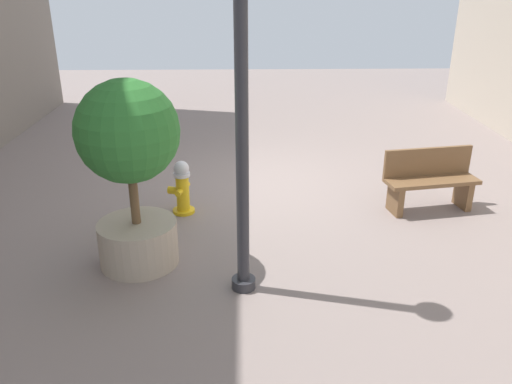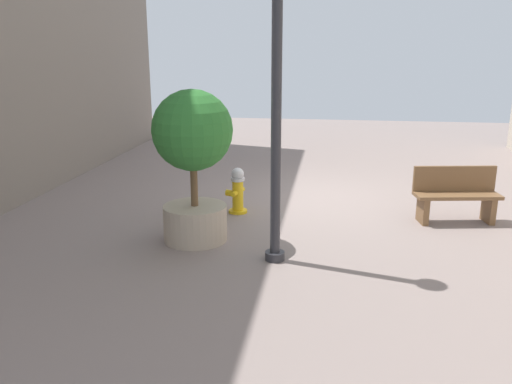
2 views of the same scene
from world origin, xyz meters
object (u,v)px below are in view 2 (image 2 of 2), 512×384
object	(u,v)px
fire_hydrant	(237,190)
street_lamp	(277,78)
bench_near	(456,194)
planter_tree	(193,153)

from	to	relation	value
fire_hydrant	street_lamp	xyz separation A→B (m)	(-0.92, 2.11, 2.12)
fire_hydrant	street_lamp	bearing A→B (deg)	113.57
bench_near	planter_tree	xyz separation A→B (m)	(4.18, 1.55, 0.91)
fire_hydrant	bench_near	distance (m)	3.79
street_lamp	bench_near	bearing A→B (deg)	-143.08
planter_tree	street_lamp	xyz separation A→B (m)	(-1.31, 0.61, 1.15)
bench_near	planter_tree	bearing A→B (deg)	20.28
fire_hydrant	planter_tree	distance (m)	1.83
street_lamp	fire_hydrant	bearing A→B (deg)	-66.43
fire_hydrant	bench_near	size ratio (longest dim) A/B	0.56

